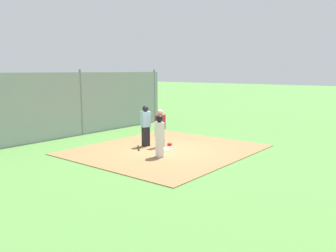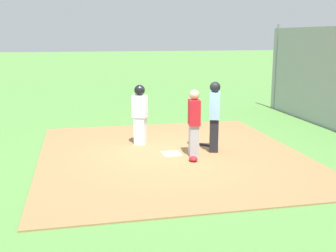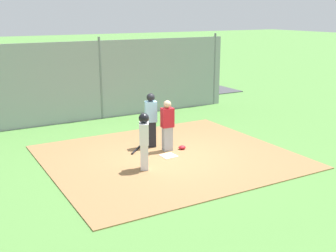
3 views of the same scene
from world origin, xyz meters
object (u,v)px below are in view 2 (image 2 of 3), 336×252
at_px(catcher, 194,122).
at_px(runner, 140,111).
at_px(umpire, 214,115).
at_px(catcher_mask, 193,159).
at_px(home_plate, 171,154).
at_px(baseball_bat, 202,144).

xyz_separation_m(catcher, runner, (1.37, 1.11, 0.07)).
bearing_deg(umpire, catcher_mask, 63.26).
bearing_deg(catcher_mask, umpire, -45.47).
xyz_separation_m(umpire, runner, (1.11, 1.72, -0.02)).
relative_size(home_plate, runner, 0.27).
height_order(catcher, umpire, umpire).
height_order(catcher, runner, catcher).
bearing_deg(runner, baseball_bat, 99.59).
relative_size(umpire, catcher_mask, 7.40).
distance_m(runner, baseball_bat, 1.89).
relative_size(umpire, baseball_bat, 2.11).
height_order(runner, catcher_mask, runner).
relative_size(runner, baseball_bat, 1.92).
height_order(home_plate, catcher, catcher).
xyz_separation_m(home_plate, catcher_mask, (-0.71, -0.37, 0.05)).
height_order(umpire, runner, umpire).
bearing_deg(home_plate, catcher, -115.67).
relative_size(catcher, baseball_bat, 1.93).
xyz_separation_m(umpire, baseball_bat, (0.61, 0.13, -0.91)).
relative_size(catcher, runner, 1.01).
distance_m(runner, catcher_mask, 2.25).
height_order(home_plate, umpire, umpire).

